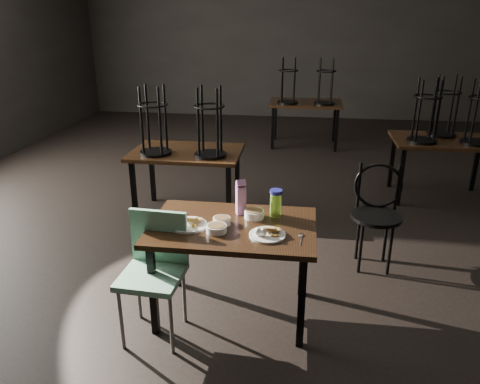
# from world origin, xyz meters

# --- Properties ---
(main_table) EXTENTS (1.20, 0.80, 0.75)m
(main_table) POSITION_xyz_m (-0.77, -1.21, 0.67)
(main_table) COLOR black
(main_table) RESTS_ON ground
(plate_left) EXTENTS (0.27, 0.27, 0.09)m
(plate_left) POSITION_xyz_m (-1.09, -1.28, 0.77)
(plate_left) COLOR white
(plate_left) RESTS_ON main_table
(plate_right) EXTENTS (0.25, 0.25, 0.08)m
(plate_right) POSITION_xyz_m (-0.51, -1.36, 0.77)
(plate_right) COLOR white
(plate_right) RESTS_ON main_table
(bowl_near) EXTENTS (0.13, 0.13, 0.05)m
(bowl_near) POSITION_xyz_m (-0.85, -1.21, 0.78)
(bowl_near) COLOR white
(bowl_near) RESTS_ON main_table
(bowl_far) EXTENTS (0.15, 0.15, 0.06)m
(bowl_far) POSITION_xyz_m (-0.63, -1.07, 0.78)
(bowl_far) COLOR white
(bowl_far) RESTS_ON main_table
(bowl_big) EXTENTS (0.15, 0.15, 0.05)m
(bowl_big) POSITION_xyz_m (-0.87, -1.34, 0.78)
(bowl_big) COLOR white
(bowl_big) RESTS_ON main_table
(juice_carton) EXTENTS (0.09, 0.09, 0.28)m
(juice_carton) POSITION_xyz_m (-0.74, -1.01, 0.88)
(juice_carton) COLOR #931A7B
(juice_carton) RESTS_ON main_table
(water_bottle) EXTENTS (0.12, 0.12, 0.21)m
(water_bottle) POSITION_xyz_m (-0.47, -1.01, 0.86)
(water_bottle) COLOR #A8EE46
(water_bottle) RESTS_ON main_table
(spoon) EXTENTS (0.04, 0.17, 0.01)m
(spoon) POSITION_xyz_m (-0.28, -1.33, 0.75)
(spoon) COLOR silver
(spoon) RESTS_ON main_table
(bentwood_chair) EXTENTS (0.45, 0.44, 0.93)m
(bentwood_chair) POSITION_xyz_m (0.39, -0.28, 0.55)
(bentwood_chair) COLOR black
(bentwood_chair) RESTS_ON ground
(school_chair) EXTENTS (0.44, 0.44, 0.90)m
(school_chair) POSITION_xyz_m (-1.28, -1.49, 0.54)
(school_chair) COLOR #78BB99
(school_chair) RESTS_ON ground
(bg_table_left) EXTENTS (1.20, 0.80, 1.48)m
(bg_table_left) POSITION_xyz_m (-1.56, 0.55, 0.75)
(bg_table_left) COLOR black
(bg_table_left) RESTS_ON ground
(bg_table_right) EXTENTS (1.20, 0.80, 1.48)m
(bg_table_right) POSITION_xyz_m (1.39, 1.48, 0.78)
(bg_table_right) COLOR black
(bg_table_right) RESTS_ON ground
(bg_table_far) EXTENTS (1.20, 0.80, 1.48)m
(bg_table_far) POSITION_xyz_m (-0.27, 3.67, 0.75)
(bg_table_far) COLOR black
(bg_table_far) RESTS_ON ground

